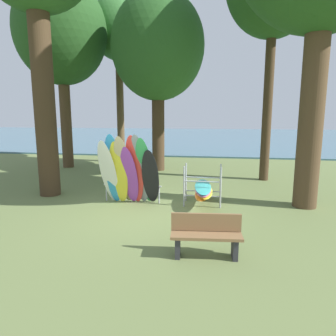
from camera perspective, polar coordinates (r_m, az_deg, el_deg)
name	(u,v)px	position (r m, az deg, el deg)	size (l,w,h in m)	color
ground_plane	(141,210)	(9.14, -4.96, -7.88)	(80.00, 80.00, 0.00)	olive
lake_water	(198,136)	(37.77, 5.69, 5.88)	(80.00, 36.00, 0.10)	#477084
tree_mid_behind	(158,48)	(15.53, -1.91, 21.52)	(4.40, 4.40, 8.48)	#42301E
tree_far_left_back	(118,30)	(18.63, -9.26, 23.99)	(3.03, 3.03, 9.20)	brown
tree_far_right_back	(61,33)	(17.40, -19.33, 22.68)	(4.52, 4.52, 9.42)	#4C3823
leaning_board_pile	(129,172)	(9.48, -7.27, -0.76)	(1.91, 1.04, 2.23)	white
board_storage_rack	(203,189)	(9.62, 6.61, -3.90)	(1.15, 2.13, 1.25)	#9EA0A5
park_bench	(206,235)	(6.25, 7.12, -12.21)	(1.43, 0.53, 0.85)	#2D2D33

